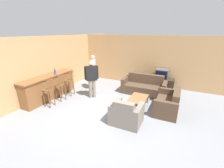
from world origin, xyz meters
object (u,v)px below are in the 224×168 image
at_px(bar_chair_mid, 60,87).
at_px(tv, 162,74).
at_px(tv_unit, 161,84).
at_px(couch_far, 144,87).
at_px(bottle, 55,71).
at_px(coffee_table, 138,99).
at_px(person_by_window, 93,71).
at_px(bar_chair_near, 49,92).
at_px(loveseat_right, 168,104).
at_px(armchair_near, 126,114).
at_px(person_by_counter, 92,78).
at_px(bar_chair_far, 70,83).

bearing_deg(bar_chair_mid, tv, 41.06).
relative_size(bar_chair_mid, tv_unit, 0.90).
relative_size(couch_far, bottle, 7.40).
bearing_deg(coffee_table, tv, 77.38).
distance_m(bottle, person_by_window, 1.74).
relative_size(tv_unit, tv, 2.09).
height_order(bar_chair_near, bar_chair_mid, same).
xyz_separation_m(loveseat_right, person_by_window, (-3.57, 0.70, 0.67)).
xyz_separation_m(bar_chair_mid, bottle, (-0.48, 0.28, 0.54)).
height_order(couch_far, tv, tv).
relative_size(couch_far, armchair_near, 2.09).
xyz_separation_m(tv_unit, person_by_window, (-3.00, -1.54, 0.71)).
bearing_deg(person_by_counter, tv, 42.08).
bearing_deg(person_by_counter, armchair_near, -31.52).
xyz_separation_m(armchair_near, tv_unit, (0.55, 3.59, -0.04)).
height_order(bottle, person_by_window, person_by_window).
height_order(bar_chair_near, armchair_near, bar_chair_near).
relative_size(bar_chair_far, bottle, 4.17).
relative_size(bar_chair_mid, armchair_near, 1.18).
xyz_separation_m(couch_far, tv_unit, (0.64, 0.94, -0.04)).
height_order(bar_chair_mid, armchair_near, bar_chair_mid).
bearing_deg(bottle, tv_unit, 35.03).
relative_size(bar_chair_far, coffee_table, 1.11).
height_order(bar_chair_mid, tv, bar_chair_mid).
relative_size(bar_chair_near, coffee_table, 1.11).
distance_m(loveseat_right, tv_unit, 2.32).
distance_m(armchair_near, coffee_table, 1.27).
xyz_separation_m(person_by_window, person_by_counter, (0.41, -0.80, -0.08)).
xyz_separation_m(bar_chair_mid, person_by_counter, (1.03, 0.82, 0.31)).
height_order(bar_chair_near, couch_far, bar_chair_near).
bearing_deg(person_by_counter, couch_far, 35.55).
bearing_deg(armchair_near, bar_chair_far, 161.69).
bearing_deg(tv, couch_far, -124.01).
relative_size(bar_chair_near, tv_unit, 0.90).
distance_m(couch_far, armchair_near, 2.65).
distance_m(couch_far, person_by_window, 2.53).
height_order(armchair_near, person_by_counter, person_by_counter).
relative_size(coffee_table, tv_unit, 0.81).
height_order(couch_far, person_by_window, person_by_window).
height_order(loveseat_right, bottle, bottle).
bearing_deg(tv_unit, bar_chair_near, -133.86).
height_order(couch_far, tv_unit, couch_far).
bearing_deg(person_by_window, tv, 27.22).
xyz_separation_m(loveseat_right, tv, (-0.57, 2.24, 0.47)).
xyz_separation_m(armchair_near, tv, (0.55, 3.59, 0.47)).
height_order(armchair_near, tv, tv).
distance_m(bar_chair_mid, armchair_near, 3.12).
distance_m(bar_chair_near, person_by_window, 2.34).
distance_m(armchair_near, person_by_counter, 2.47).
relative_size(bar_chair_near, armchair_near, 1.18).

